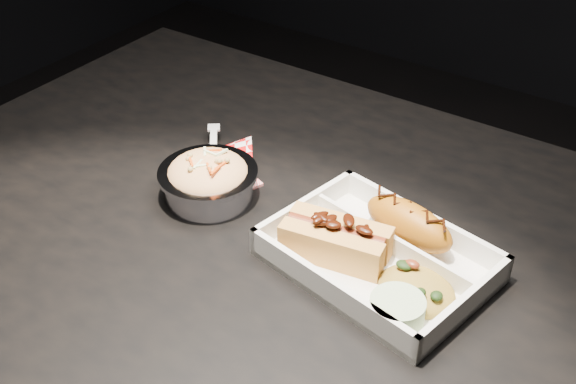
# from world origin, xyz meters

# --- Properties ---
(dining_table) EXTENTS (1.20, 0.80, 0.75)m
(dining_table) POSITION_xyz_m (0.00, 0.00, 0.66)
(dining_table) COLOR black
(dining_table) RESTS_ON ground
(food_tray) EXTENTS (0.28, 0.22, 0.04)m
(food_tray) POSITION_xyz_m (0.10, 0.01, 0.76)
(food_tray) COLOR silver
(food_tray) RESTS_ON dining_table
(fried_pastry) EXTENTS (0.13, 0.07, 0.05)m
(fried_pastry) POSITION_xyz_m (0.11, 0.06, 0.78)
(fried_pastry) COLOR #A35C10
(fried_pastry) RESTS_ON food_tray
(hotdog) EXTENTS (0.13, 0.08, 0.06)m
(hotdog) POSITION_xyz_m (0.05, -0.01, 0.78)
(hotdog) COLOR gold
(hotdog) RESTS_ON food_tray
(fried_rice_mound) EXTENTS (0.11, 0.09, 0.03)m
(fried_rice_mound) POSITION_xyz_m (0.16, -0.02, 0.77)
(fried_rice_mound) COLOR #AF8B32
(fried_rice_mound) RESTS_ON food_tray
(cupcake_liner) EXTENTS (0.06, 0.06, 0.03)m
(cupcake_liner) POSITION_xyz_m (0.16, -0.07, 0.77)
(cupcake_liner) COLOR #B0CB99
(cupcake_liner) RESTS_ON food_tray
(foil_coleslaw_cup) EXTENTS (0.13, 0.13, 0.07)m
(foil_coleslaw_cup) POSITION_xyz_m (-0.15, 0.00, 0.78)
(foil_coleslaw_cup) COLOR silver
(foil_coleslaw_cup) RESTS_ON dining_table
(napkin_fork) EXTENTS (0.15, 0.16, 0.10)m
(napkin_fork) POSITION_xyz_m (-0.19, 0.05, 0.77)
(napkin_fork) COLOR red
(napkin_fork) RESTS_ON dining_table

